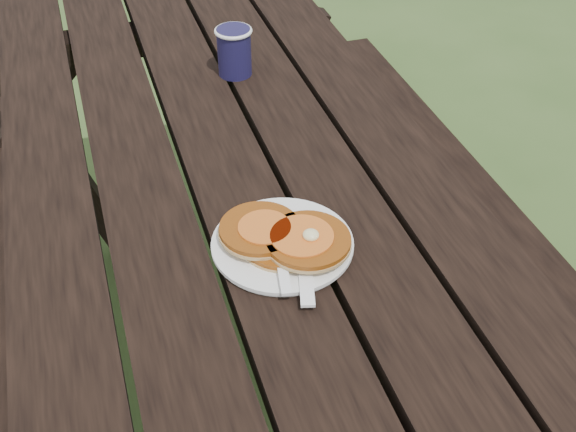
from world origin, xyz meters
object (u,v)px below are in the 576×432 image
object	(u,v)px
picnic_table	(231,297)
coffee_cup	(234,49)
plate	(282,245)
pancake_stack	(285,237)

from	to	relation	value
picnic_table	coffee_cup	bearing A→B (deg)	69.81
plate	coffee_cup	distance (m)	0.55
picnic_table	pancake_stack	xyz separation A→B (m)	(0.03, -0.29, 0.41)
pancake_stack	coffee_cup	xyz separation A→B (m)	(0.06, 0.55, 0.03)
plate	picnic_table	bearing A→B (deg)	95.71
plate	coffee_cup	bearing A→B (deg)	83.00
plate	pancake_stack	size ratio (longest dim) A/B	1.13
pancake_stack	coffee_cup	world-z (taller)	coffee_cup
plate	coffee_cup	size ratio (longest dim) A/B	2.09
picnic_table	plate	distance (m)	0.48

